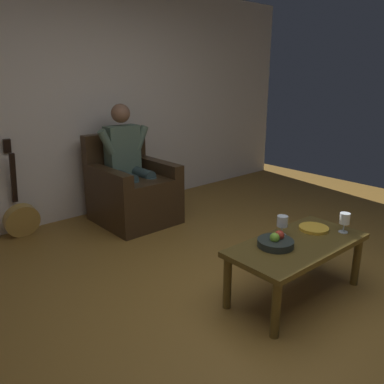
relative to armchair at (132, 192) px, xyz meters
The scene contains 10 objects.
ground_plane 2.11m from the armchair, 84.45° to the left, with size 7.35×7.35×0.00m, color olive.
wall_back 1.15m from the armchair, 70.50° to the right, with size 6.52×0.06×2.63m, color beige.
armchair is the anchor object (origin of this frame).
person_seated 0.38m from the armchair, 89.90° to the right, with size 0.64×0.55×1.31m.
coffee_table 2.15m from the armchair, 91.21° to the left, with size 1.12×0.55×0.44m.
guitar 1.18m from the armchair, 18.20° to the right, with size 0.35×0.26×1.00m.
wine_glass_near 2.00m from the armchair, 91.90° to the left, with size 0.08×0.08×0.15m.
wine_glass_far 2.33m from the armchair, 101.66° to the left, with size 0.08×0.08×0.16m.
fruit_bowl 2.09m from the armchair, 86.35° to the left, with size 0.26×0.26×0.11m.
decorative_dish 2.13m from the armchair, 99.28° to the left, with size 0.23×0.23×0.02m, color gold.
Camera 1 is at (2.04, 1.51, 1.61)m, focal length 36.08 mm.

